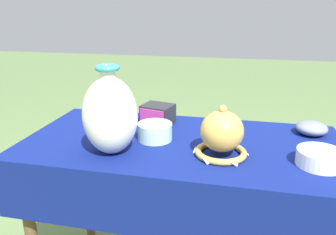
{
  "coord_description": "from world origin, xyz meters",
  "views": [
    {
      "loc": [
        0.19,
        -1.12,
        1.19
      ],
      "look_at": [
        -0.04,
        -0.09,
        0.83
      ],
      "focal_mm": 35.0,
      "sensor_mm": 36.0,
      "label": 1
    }
  ],
  "objects_px": {
    "vase_tall_bulbous": "(110,115)",
    "pot_squat_celadon": "(155,132)",
    "mosaic_tile_box": "(158,114)",
    "vase_dome_bell": "(222,135)",
    "pot_squat_porcelain": "(320,158)",
    "bowl_shallow_slate": "(312,128)"
  },
  "relations": [
    {
      "from": "vase_dome_bell",
      "to": "pot_squat_porcelain",
      "type": "relative_size",
      "value": 1.29
    },
    {
      "from": "vase_dome_bell",
      "to": "mosaic_tile_box",
      "type": "height_order",
      "value": "vase_dome_bell"
    },
    {
      "from": "vase_dome_bell",
      "to": "pot_squat_celadon",
      "type": "distance_m",
      "value": 0.27
    },
    {
      "from": "mosaic_tile_box",
      "to": "bowl_shallow_slate",
      "type": "height_order",
      "value": "mosaic_tile_box"
    },
    {
      "from": "vase_tall_bulbous",
      "to": "mosaic_tile_box",
      "type": "distance_m",
      "value": 0.34
    },
    {
      "from": "pot_squat_porcelain",
      "to": "vase_dome_bell",
      "type": "bearing_deg",
      "value": 178.68
    },
    {
      "from": "vase_tall_bulbous",
      "to": "mosaic_tile_box",
      "type": "xyz_separation_m",
      "value": [
        0.08,
        0.31,
        -0.09
      ]
    },
    {
      "from": "pot_squat_porcelain",
      "to": "bowl_shallow_slate",
      "type": "distance_m",
      "value": 0.28
    },
    {
      "from": "pot_squat_porcelain",
      "to": "bowl_shallow_slate",
      "type": "relative_size",
      "value": 1.21
    },
    {
      "from": "vase_tall_bulbous",
      "to": "pot_squat_celadon",
      "type": "bearing_deg",
      "value": 50.45
    },
    {
      "from": "vase_tall_bulbous",
      "to": "pot_squat_celadon",
      "type": "relative_size",
      "value": 2.32
    },
    {
      "from": "vase_tall_bulbous",
      "to": "mosaic_tile_box",
      "type": "height_order",
      "value": "vase_tall_bulbous"
    },
    {
      "from": "mosaic_tile_box",
      "to": "pot_squat_celadon",
      "type": "xyz_separation_m",
      "value": [
        0.03,
        -0.17,
        -0.01
      ]
    },
    {
      "from": "vase_tall_bulbous",
      "to": "bowl_shallow_slate",
      "type": "bearing_deg",
      "value": 24.74
    },
    {
      "from": "vase_dome_bell",
      "to": "bowl_shallow_slate",
      "type": "bearing_deg",
      "value": 38.83
    },
    {
      "from": "vase_tall_bulbous",
      "to": "pot_squat_porcelain",
      "type": "height_order",
      "value": "vase_tall_bulbous"
    },
    {
      "from": "vase_dome_bell",
      "to": "pot_squat_celadon",
      "type": "relative_size",
      "value": 1.44
    },
    {
      "from": "pot_squat_celadon",
      "to": "pot_squat_porcelain",
      "type": "distance_m",
      "value": 0.57
    },
    {
      "from": "pot_squat_celadon",
      "to": "vase_tall_bulbous",
      "type": "bearing_deg",
      "value": -129.55
    },
    {
      "from": "vase_dome_bell",
      "to": "pot_squat_celadon",
      "type": "xyz_separation_m",
      "value": [
        -0.25,
        0.09,
        -0.04
      ]
    },
    {
      "from": "pot_squat_porcelain",
      "to": "mosaic_tile_box",
      "type": "bearing_deg",
      "value": 155.88
    },
    {
      "from": "vase_tall_bulbous",
      "to": "mosaic_tile_box",
      "type": "bearing_deg",
      "value": 75.2
    }
  ]
}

